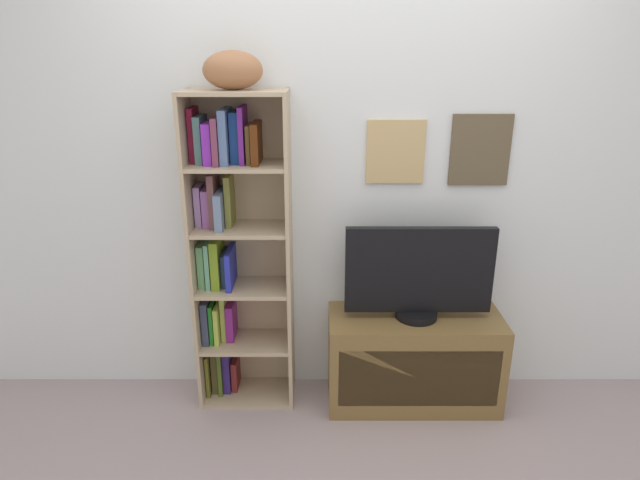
# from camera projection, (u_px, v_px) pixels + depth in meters

# --- Properties ---
(back_wall) EXTENTS (4.80, 0.08, 2.34)m
(back_wall) POSITION_uv_depth(u_px,v_px,m) (344.00, 187.00, 2.87)
(back_wall) COLOR silver
(back_wall) RESTS_ON ground
(bookshelf) EXTENTS (0.51, 0.29, 1.68)m
(bookshelf) POSITION_uv_depth(u_px,v_px,m) (232.00, 248.00, 2.83)
(bookshelf) COLOR tan
(bookshelf) RESTS_ON ground
(football) EXTENTS (0.30, 0.21, 0.18)m
(football) POSITION_uv_depth(u_px,v_px,m) (233.00, 70.00, 2.50)
(football) COLOR #95613F
(football) RESTS_ON bookshelf
(tv_stand) EXTENTS (0.93, 0.38, 0.52)m
(tv_stand) POSITION_uv_depth(u_px,v_px,m) (413.00, 359.00, 2.96)
(tv_stand) COLOR brown
(tv_stand) RESTS_ON ground
(television) EXTENTS (0.77, 0.22, 0.50)m
(television) POSITION_uv_depth(u_px,v_px,m) (419.00, 274.00, 2.79)
(television) COLOR black
(television) RESTS_ON tv_stand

